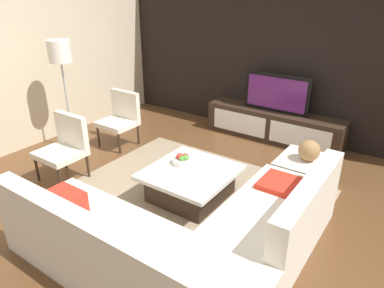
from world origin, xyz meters
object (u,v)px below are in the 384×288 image
at_px(television, 277,93).
at_px(fruit_bowl, 183,160).
at_px(accent_chair_near, 65,144).
at_px(floor_lamp, 60,58).
at_px(accent_chair_far, 121,115).
at_px(sectional_couch, 188,240).
at_px(ottoman, 306,174).
at_px(coffee_table, 191,183).
at_px(media_console, 273,125).
at_px(decorative_ball, 309,151).

xyz_separation_m(television, fruit_bowl, (-0.28, -2.20, -0.38)).
relative_size(accent_chair_near, floor_lamp, 0.51).
bearing_deg(accent_chair_far, sectional_couch, -32.14).
bearing_deg(accent_chair_near, fruit_bowl, 30.46).
bearing_deg(ottoman, floor_lamp, -165.36).
height_order(floor_lamp, ottoman, floor_lamp).
bearing_deg(coffee_table, media_console, 87.51).
height_order(ottoman, accent_chair_far, accent_chair_far).
relative_size(coffee_table, ottoman, 1.47).
height_order(floor_lamp, fruit_bowl, floor_lamp).
bearing_deg(ottoman, sectional_couch, -102.55).
relative_size(accent_chair_near, accent_chair_far, 1.00).
bearing_deg(floor_lamp, coffee_table, -2.96).
bearing_deg(coffee_table, decorative_ball, 43.81).
xyz_separation_m(television, coffee_table, (-0.10, -2.30, -0.61)).
bearing_deg(floor_lamp, accent_chair_near, -41.04).
height_order(coffee_table, decorative_ball, decorative_ball).
xyz_separation_m(ottoman, decorative_ball, (0.00, 0.00, 0.33)).
xyz_separation_m(floor_lamp, decorative_ball, (3.50, 0.91, -0.91)).
relative_size(coffee_table, accent_chair_near, 1.18).
bearing_deg(floor_lamp, decorative_ball, 14.64).
relative_size(media_console, coffee_table, 2.25).
xyz_separation_m(fruit_bowl, accent_chair_far, (-1.69, 0.61, 0.06)).
bearing_deg(floor_lamp, sectional_couch, -19.54).
relative_size(sectional_couch, coffee_table, 2.47).
distance_m(sectional_couch, fruit_bowl, 1.35).
height_order(coffee_table, accent_chair_far, accent_chair_far).
bearing_deg(sectional_couch, coffee_table, 123.64).
distance_m(coffee_table, floor_lamp, 2.72).
xyz_separation_m(accent_chair_near, floor_lamp, (-0.73, 0.64, 0.96)).
bearing_deg(sectional_couch, decorative_ball, 77.45).
distance_m(accent_chair_near, decorative_ball, 3.17).
xyz_separation_m(sectional_couch, accent_chair_far, (-2.51, 1.67, 0.21)).
height_order(ottoman, decorative_ball, decorative_ball).
bearing_deg(media_console, accent_chair_far, -141.18).
bearing_deg(accent_chair_near, decorative_ball, 37.69).
bearing_deg(accent_chair_far, decorative_ball, 7.84).
height_order(accent_chair_near, decorative_ball, accent_chair_near).
relative_size(ottoman, decorative_ball, 2.60).
bearing_deg(accent_chair_near, floor_lamp, 147.40).
bearing_deg(fruit_bowl, accent_chair_far, 160.13).
height_order(coffee_table, floor_lamp, floor_lamp).
bearing_deg(media_console, television, 90.00).
bearing_deg(sectional_couch, floor_lamp, 160.46).
height_order(coffee_table, accent_chair_near, accent_chair_near).
distance_m(sectional_couch, decorative_ball, 2.06).
relative_size(media_console, television, 2.10).
xyz_separation_m(sectional_couch, decorative_ball, (0.44, 2.00, 0.25)).
bearing_deg(floor_lamp, fruit_bowl, -0.72).
xyz_separation_m(television, floor_lamp, (-2.52, -2.17, 0.64)).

